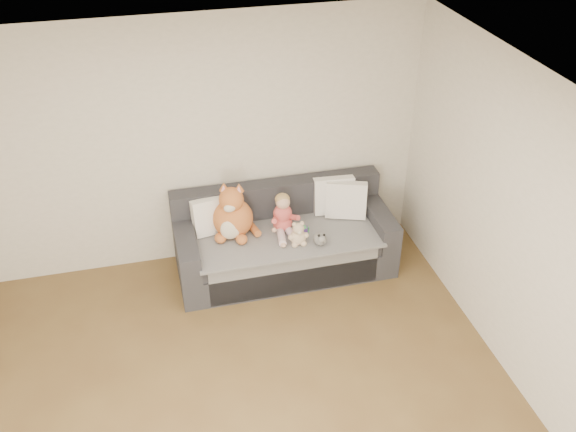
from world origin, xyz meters
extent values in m
plane|color=white|center=(0.00, 0.00, 2.60)|extent=(5.00, 5.00, 0.00)
plane|color=beige|center=(0.00, 2.50, 1.30)|extent=(4.50, 0.00, 4.50)
plane|color=beige|center=(2.25, 0.00, 1.30)|extent=(0.00, 5.00, 5.00)
cube|color=#25262A|center=(0.74, 2.02, 0.15)|extent=(2.20, 0.90, 0.30)
cube|color=#25262A|center=(0.74, 1.99, 0.38)|extent=(1.90, 0.80, 0.15)
cube|color=#25262A|center=(0.74, 2.37, 0.65)|extent=(2.20, 0.20, 0.40)
cube|color=#25262A|center=(-0.26, 2.02, 0.45)|extent=(0.20, 0.90, 0.30)
cube|color=#25262A|center=(1.74, 2.02, 0.45)|extent=(0.20, 0.90, 0.30)
cube|color=gray|center=(0.74, 1.97, 0.46)|extent=(1.85, 0.88, 0.02)
cube|color=gray|center=(0.74, 1.58, 0.23)|extent=(1.70, 0.02, 0.41)
cube|color=white|center=(0.04, 2.20, 0.66)|extent=(0.43, 0.25, 0.38)
cube|color=white|center=(1.33, 2.26, 0.67)|extent=(0.44, 0.23, 0.40)
cube|color=white|center=(1.43, 2.14, 0.67)|extent=(0.46, 0.32, 0.40)
ellipsoid|color=#E65851|center=(0.73, 2.05, 0.55)|extent=(0.20, 0.16, 0.16)
ellipsoid|color=#E65851|center=(0.73, 2.06, 0.66)|extent=(0.19, 0.16, 0.21)
ellipsoid|color=#DBAA8C|center=(0.73, 2.04, 0.81)|extent=(0.14, 0.14, 0.14)
ellipsoid|color=tan|center=(0.73, 2.06, 0.83)|extent=(0.15, 0.15, 0.12)
cylinder|color=#E65851|center=(0.63, 1.99, 0.65)|extent=(0.11, 0.20, 0.13)
cylinder|color=#E65851|center=(0.82, 1.99, 0.65)|extent=(0.11, 0.20, 0.13)
ellipsoid|color=#DBAA8C|center=(0.61, 1.91, 0.58)|extent=(0.05, 0.05, 0.05)
ellipsoid|color=#DBAA8C|center=(0.85, 1.91, 0.58)|extent=(0.05, 0.05, 0.05)
cylinder|color=#E5B2C6|center=(0.67, 1.87, 0.51)|extent=(0.11, 0.26, 0.08)
cylinder|color=#E5B2C6|center=(0.79, 1.88, 0.51)|extent=(0.11, 0.26, 0.08)
ellipsoid|color=#DBAA8C|center=(0.66, 1.75, 0.50)|extent=(0.06, 0.08, 0.04)
ellipsoid|color=#DBAA8C|center=(0.80, 1.75, 0.50)|extent=(0.06, 0.08, 0.04)
ellipsoid|color=#BD5F2A|center=(0.23, 2.10, 0.65)|extent=(0.40, 0.34, 0.42)
ellipsoid|color=beige|center=(0.18, 1.97, 0.62)|extent=(0.21, 0.09, 0.23)
ellipsoid|color=#BD5F2A|center=(0.22, 2.07, 0.90)|extent=(0.24, 0.24, 0.24)
ellipsoid|color=beige|center=(0.18, 1.97, 0.87)|extent=(0.12, 0.07, 0.08)
cone|color=#BD5F2A|center=(0.16, 2.13, 1.01)|extent=(0.12, 0.12, 0.08)
cone|color=pink|center=(0.16, 2.12, 1.01)|extent=(0.08, 0.08, 0.05)
cone|color=#BD5F2A|center=(0.30, 2.08, 1.01)|extent=(0.12, 0.12, 0.08)
cone|color=pink|center=(0.30, 2.07, 1.01)|extent=(0.08, 0.08, 0.05)
ellipsoid|color=#BD5F2A|center=(0.08, 1.99, 0.52)|extent=(0.12, 0.14, 0.09)
ellipsoid|color=#BD5F2A|center=(0.28, 1.91, 0.52)|extent=(0.12, 0.14, 0.09)
cylinder|color=#BD5F2A|center=(0.43, 2.09, 0.52)|extent=(0.12, 0.28, 0.10)
ellipsoid|color=#D4B092|center=(0.82, 1.78, 0.55)|extent=(0.16, 0.14, 0.16)
ellipsoid|color=#D4B092|center=(0.82, 1.77, 0.66)|extent=(0.11, 0.11, 0.11)
ellipsoid|color=#D4B092|center=(0.78, 1.78, 0.71)|extent=(0.04, 0.04, 0.04)
ellipsoid|color=#D4B092|center=(0.86, 1.78, 0.71)|extent=(0.04, 0.04, 0.04)
ellipsoid|color=beige|center=(0.81, 1.72, 0.64)|extent=(0.04, 0.04, 0.04)
ellipsoid|color=#D4B092|center=(0.74, 1.76, 0.57)|extent=(0.06, 0.06, 0.06)
ellipsoid|color=#D4B092|center=(0.89, 1.76, 0.57)|extent=(0.06, 0.06, 0.06)
ellipsoid|color=#D4B092|center=(0.77, 1.73, 0.50)|extent=(0.06, 0.06, 0.06)
ellipsoid|color=#D4B092|center=(0.86, 1.73, 0.50)|extent=(0.06, 0.06, 0.06)
ellipsoid|color=white|center=(1.02, 1.72, 0.53)|extent=(0.13, 0.16, 0.12)
ellipsoid|color=white|center=(1.02, 1.64, 0.58)|extent=(0.08, 0.08, 0.08)
ellipsoid|color=black|center=(0.99, 1.66, 0.62)|extent=(0.03, 0.03, 0.03)
ellipsoid|color=black|center=(1.04, 1.66, 0.62)|extent=(0.03, 0.03, 0.03)
cylinder|color=#5F3CA4|center=(0.91, 1.89, 0.52)|extent=(0.09, 0.09, 0.09)
cone|color=#41AA58|center=(0.91, 1.89, 0.58)|extent=(0.08, 0.08, 0.04)
cylinder|color=#41AA58|center=(0.86, 1.88, 0.53)|extent=(0.02, 0.02, 0.07)
cylinder|color=#41AA58|center=(0.96, 1.91, 0.53)|extent=(0.02, 0.02, 0.07)
camera|label=1|loc=(-0.53, -3.19, 4.17)|focal=40.00mm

